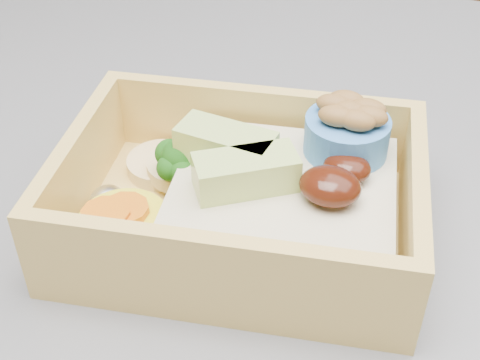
% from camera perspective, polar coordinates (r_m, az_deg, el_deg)
% --- Properties ---
extents(bento_box, '(0.22, 0.17, 0.07)m').
position_cam_1_polar(bento_box, '(0.38, 1.01, -1.43)').
color(bento_box, '#DBB45A').
rests_on(bento_box, island).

